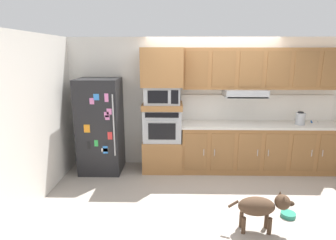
# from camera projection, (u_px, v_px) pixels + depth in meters

# --- Properties ---
(ground_plane) EXTENTS (9.60, 9.60, 0.00)m
(ground_plane) POSITION_uv_depth(u_px,v_px,m) (216.00, 187.00, 4.72)
(ground_plane) COLOR #9E9389
(back_kitchen_wall) EXTENTS (6.20, 0.12, 2.50)m
(back_kitchen_wall) POSITION_uv_depth(u_px,v_px,m) (210.00, 103.00, 5.51)
(back_kitchen_wall) COLOR silver
(back_kitchen_wall) RESTS_ON ground
(side_panel_left) EXTENTS (0.12, 7.10, 2.50)m
(side_panel_left) POSITION_uv_depth(u_px,v_px,m) (45.00, 114.00, 4.48)
(side_panel_left) COLOR silver
(side_panel_left) RESTS_ON ground
(refrigerator) EXTENTS (0.76, 0.73, 1.76)m
(refrigerator) POSITION_uv_depth(u_px,v_px,m) (101.00, 126.00, 5.22)
(refrigerator) COLOR black
(refrigerator) RESTS_ON ground
(oven_base_cabinet) EXTENTS (0.74, 0.62, 0.60)m
(oven_base_cabinet) POSITION_uv_depth(u_px,v_px,m) (163.00, 154.00, 5.40)
(oven_base_cabinet) COLOR #996638
(oven_base_cabinet) RESTS_ON ground
(built_in_oven) EXTENTS (0.70, 0.62, 0.60)m
(built_in_oven) POSITION_uv_depth(u_px,v_px,m) (163.00, 124.00, 5.25)
(built_in_oven) COLOR #A8AAAF
(built_in_oven) RESTS_ON oven_base_cabinet
(appliance_mid_shelf) EXTENTS (0.74, 0.62, 0.10)m
(appliance_mid_shelf) POSITION_uv_depth(u_px,v_px,m) (162.00, 106.00, 5.17)
(appliance_mid_shelf) COLOR #996638
(appliance_mid_shelf) RESTS_ON built_in_oven
(microwave) EXTENTS (0.64, 0.54, 0.32)m
(microwave) POSITION_uv_depth(u_px,v_px,m) (162.00, 95.00, 5.12)
(microwave) COLOR #A8AAAF
(microwave) RESTS_ON appliance_mid_shelf
(appliance_upper_cabinet) EXTENTS (0.74, 0.62, 0.68)m
(appliance_upper_cabinet) POSITION_uv_depth(u_px,v_px,m) (162.00, 67.00, 5.01)
(appliance_upper_cabinet) COLOR #996638
(appliance_upper_cabinet) RESTS_ON microwave
(lower_cabinet_run) EXTENTS (2.90, 0.63, 0.88)m
(lower_cabinet_run) POSITION_uv_depth(u_px,v_px,m) (258.00, 148.00, 5.33)
(lower_cabinet_run) COLOR #996638
(lower_cabinet_run) RESTS_ON ground
(countertop_slab) EXTENTS (2.94, 0.64, 0.04)m
(countertop_slab) POSITION_uv_depth(u_px,v_px,m) (260.00, 125.00, 5.22)
(countertop_slab) COLOR beige
(countertop_slab) RESTS_ON lower_cabinet_run
(backsplash_panel) EXTENTS (2.94, 0.02, 0.50)m
(backsplash_panel) POSITION_uv_depth(u_px,v_px,m) (256.00, 108.00, 5.44)
(backsplash_panel) COLOR white
(backsplash_panel) RESTS_ON countertop_slab
(upper_cabinet_with_hood) EXTENTS (2.90, 0.48, 0.88)m
(upper_cabinet_with_hood) POSITION_uv_depth(u_px,v_px,m) (261.00, 70.00, 5.10)
(upper_cabinet_with_hood) COLOR #996638
(upper_cabinet_with_hood) RESTS_ON backsplash_panel
(screwdriver) EXTENTS (0.16, 0.15, 0.03)m
(screwdriver) POSITION_uv_depth(u_px,v_px,m) (312.00, 122.00, 5.30)
(screwdriver) COLOR blue
(screwdriver) RESTS_ON countertop_slab
(electric_kettle) EXTENTS (0.17, 0.17, 0.24)m
(electric_kettle) POSITION_uv_depth(u_px,v_px,m) (300.00, 118.00, 5.13)
(electric_kettle) COLOR #A8AAAF
(electric_kettle) RESTS_ON countertop_slab
(dog) EXTENTS (0.82, 0.25, 0.52)m
(dog) POSITION_uv_depth(u_px,v_px,m) (262.00, 206.00, 3.49)
(dog) COLOR #473323
(dog) RESTS_ON ground
(dog_food_bowl) EXTENTS (0.20, 0.20, 0.06)m
(dog_food_bowl) POSITION_uv_depth(u_px,v_px,m) (288.00, 215.00, 3.86)
(dog_food_bowl) COLOR #267F66
(dog_food_bowl) RESTS_ON ground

